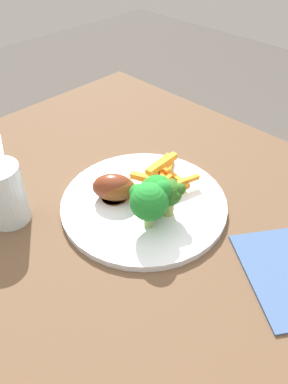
{
  "coord_description": "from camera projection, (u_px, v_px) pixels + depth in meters",
  "views": [
    {
      "loc": [
        -0.32,
        0.3,
        1.2
      ],
      "look_at": [
        0.02,
        -0.04,
        0.79
      ],
      "focal_mm": 34.81,
      "sensor_mm": 36.0,
      "label": 1
    }
  ],
  "objects": [
    {
      "name": "broccoli_floret_middle",
      "position": [
        170.0,
        194.0,
        0.59
      ],
      "size": [
        0.05,
        0.05,
        0.07
      ],
      "color": "#91A251",
      "rests_on": "dinner_plate"
    },
    {
      "name": "broccoli_floret_back",
      "position": [
        149.0,
        200.0,
        0.57
      ],
      "size": [
        0.07,
        0.07,
        0.08
      ],
      "color": "#8CAE5D",
      "rests_on": "dinner_plate"
    },
    {
      "name": "dining_table",
      "position": [
        137.0,
        267.0,
        0.7
      ],
      "size": [
        0.96,
        0.8,
        0.76
      ],
      "color": "brown",
      "rests_on": "ground_plane"
    },
    {
      "name": "dinner_plate",
      "position": [
        144.0,
        203.0,
        0.65
      ],
      "size": [
        0.29,
        0.29,
        0.01
      ],
      "primitive_type": "cylinder",
      "color": "silver",
      "rests_on": "dining_table"
    },
    {
      "name": "chicken_drumstick_far",
      "position": [
        115.0,
        187.0,
        0.63
      ],
      "size": [
        0.1,
        0.1,
        0.05
      ],
      "color": "#4F1B0F",
      "rests_on": "dinner_plate"
    },
    {
      "name": "fork",
      "position": [
        2.0,
        159.0,
        0.75
      ],
      "size": [
        0.18,
        0.09,
        0.0
      ],
      "primitive_type": "cube",
      "rotation": [
        0.0,
        0.0,
        2.72
      ],
      "color": "silver",
      "rests_on": "dining_table"
    },
    {
      "name": "chicken_drumstick_near",
      "position": [
        117.0,
        188.0,
        0.64
      ],
      "size": [
        0.12,
        0.1,
        0.04
      ],
      "color": "#52230E",
      "rests_on": "dinner_plate"
    },
    {
      "name": "carrot_fries_pile",
      "position": [
        160.0,
        178.0,
        0.67
      ],
      "size": [
        0.1,
        0.14,
        0.04
      ],
      "color": "orange",
      "rests_on": "dinner_plate"
    },
    {
      "name": "water_glass",
      "position": [
        4.0,
        194.0,
        0.59
      ],
      "size": [
        0.07,
        0.07,
        0.1
      ],
      "primitive_type": "cylinder",
      "color": "silver",
      "rests_on": "dining_table"
    },
    {
      "name": "broccoli_floret_front",
      "position": [
        156.0,
        192.0,
        0.6
      ],
      "size": [
        0.07,
        0.06,
        0.07
      ],
      "color": "#88A54F",
      "rests_on": "dinner_plate"
    }
  ]
}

